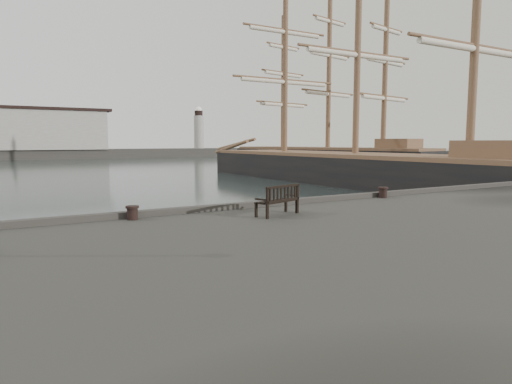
% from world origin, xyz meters
% --- Properties ---
extents(ground, '(400.00, 400.00, 0.00)m').
position_xyz_m(ground, '(0.00, 0.00, 0.00)').
color(ground, black).
rests_on(ground, ground).
extents(breakwater, '(140.00, 9.50, 12.20)m').
position_xyz_m(breakwater, '(-4.56, 92.00, 4.30)').
color(breakwater, '#383530').
rests_on(breakwater, ground).
extents(bench, '(1.58, 0.94, 0.86)m').
position_xyz_m(bench, '(-0.61, -1.90, 1.83)').
color(bench, black).
rests_on(bench, quay).
extents(bollard_left, '(0.40, 0.40, 0.38)m').
position_xyz_m(bollard_left, '(-4.46, -0.50, 1.75)').
color(bollard_left, black).
rests_on(bollard_left, quay).
extents(bollard_right, '(0.43, 0.43, 0.41)m').
position_xyz_m(bollard_right, '(5.11, -0.50, 1.76)').
color(bollard_right, black).
rests_on(bollard_right, quay).
extents(tall_ship_main, '(7.90, 39.39, 29.54)m').
position_xyz_m(tall_ship_main, '(20.23, 17.30, 0.75)').
color(tall_ship_main, black).
rests_on(tall_ship_main, ground).
extents(tall_ship_far, '(12.29, 31.16, 26.12)m').
position_xyz_m(tall_ship_far, '(32.04, 35.35, 0.86)').
color(tall_ship_far, black).
rests_on(tall_ship_far, ground).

